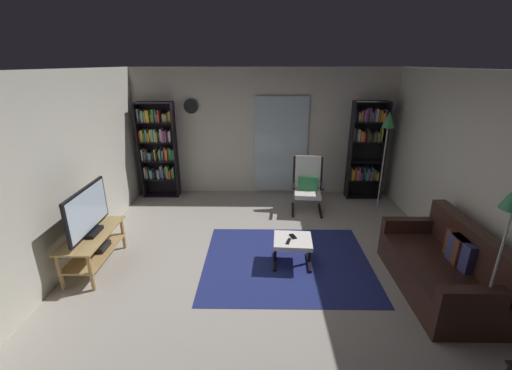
{
  "coord_description": "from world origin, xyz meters",
  "views": [
    {
      "loc": [
        -0.07,
        -3.98,
        2.67
      ],
      "look_at": [
        -0.13,
        0.69,
        0.95
      ],
      "focal_mm": 23.36,
      "sensor_mm": 36.0,
      "label": 1
    }
  ],
  "objects_px": {
    "bookshelf_near_tv": "(158,147)",
    "television": "(88,212)",
    "floor_lamp_by_shelf": "(388,127)",
    "wall_clock": "(191,106)",
    "tv_stand": "(94,245)",
    "cell_phone": "(293,236)",
    "lounge_armchair": "(308,183)",
    "leather_sofa": "(444,268)",
    "ottoman": "(293,243)",
    "bookshelf_near_sofa": "(366,148)",
    "tv_remote": "(289,241)"
  },
  "relations": [
    {
      "from": "bookshelf_near_tv",
      "to": "television",
      "type": "bearing_deg",
      "value": -93.5
    },
    {
      "from": "floor_lamp_by_shelf",
      "to": "wall_clock",
      "type": "bearing_deg",
      "value": 168.56
    },
    {
      "from": "tv_stand",
      "to": "cell_phone",
      "type": "bearing_deg",
      "value": 3.79
    },
    {
      "from": "bookshelf_near_tv",
      "to": "lounge_armchair",
      "type": "relative_size",
      "value": 1.91
    },
    {
      "from": "leather_sofa",
      "to": "lounge_armchair",
      "type": "xyz_separation_m",
      "value": [
        -1.35,
        2.44,
        0.22
      ]
    },
    {
      "from": "bookshelf_near_tv",
      "to": "cell_phone",
      "type": "distance_m",
      "value": 3.64
    },
    {
      "from": "tv_stand",
      "to": "ottoman",
      "type": "distance_m",
      "value": 2.72
    },
    {
      "from": "floor_lamp_by_shelf",
      "to": "ottoman",
      "type": "bearing_deg",
      "value": -133.08
    },
    {
      "from": "television",
      "to": "bookshelf_near_tv",
      "type": "bearing_deg",
      "value": 86.5
    },
    {
      "from": "television",
      "to": "bookshelf_near_sofa",
      "type": "height_order",
      "value": "bookshelf_near_sofa"
    },
    {
      "from": "bookshelf_near_sofa",
      "to": "ottoman",
      "type": "relative_size",
      "value": 3.62
    },
    {
      "from": "television",
      "to": "ottoman",
      "type": "bearing_deg",
      "value": 2.77
    },
    {
      "from": "bookshelf_near_sofa",
      "to": "tv_remote",
      "type": "height_order",
      "value": "bookshelf_near_sofa"
    },
    {
      "from": "ottoman",
      "to": "tv_remote",
      "type": "xyz_separation_m",
      "value": [
        -0.07,
        -0.08,
        0.08
      ]
    },
    {
      "from": "leather_sofa",
      "to": "ottoman",
      "type": "xyz_separation_m",
      "value": [
        -1.79,
        0.57,
        0.0
      ]
    },
    {
      "from": "tv_stand",
      "to": "lounge_armchair",
      "type": "bearing_deg",
      "value": 32.21
    },
    {
      "from": "tv_stand",
      "to": "bookshelf_near_tv",
      "type": "distance_m",
      "value": 2.79
    },
    {
      "from": "bookshelf_near_sofa",
      "to": "cell_phone",
      "type": "height_order",
      "value": "bookshelf_near_sofa"
    },
    {
      "from": "lounge_armchair",
      "to": "cell_phone",
      "type": "xyz_separation_m",
      "value": [
        -0.44,
        -1.81,
        -0.15
      ]
    },
    {
      "from": "tv_stand",
      "to": "wall_clock",
      "type": "height_order",
      "value": "wall_clock"
    },
    {
      "from": "cell_phone",
      "to": "floor_lamp_by_shelf",
      "type": "height_order",
      "value": "floor_lamp_by_shelf"
    },
    {
      "from": "bookshelf_near_sofa",
      "to": "lounge_armchair",
      "type": "distance_m",
      "value": 1.49
    },
    {
      "from": "bookshelf_near_tv",
      "to": "lounge_armchair",
      "type": "height_order",
      "value": "bookshelf_near_tv"
    },
    {
      "from": "television",
      "to": "wall_clock",
      "type": "bearing_deg",
      "value": 73.33
    },
    {
      "from": "tv_stand",
      "to": "tv_remote",
      "type": "relative_size",
      "value": 7.72
    },
    {
      "from": "cell_phone",
      "to": "lounge_armchair",
      "type": "bearing_deg",
      "value": 57.73
    },
    {
      "from": "leather_sofa",
      "to": "cell_phone",
      "type": "xyz_separation_m",
      "value": [
        -1.79,
        0.63,
        0.08
      ]
    },
    {
      "from": "television",
      "to": "lounge_armchair",
      "type": "bearing_deg",
      "value": 32.37
    },
    {
      "from": "lounge_armchair",
      "to": "wall_clock",
      "type": "relative_size",
      "value": 3.53
    },
    {
      "from": "ottoman",
      "to": "wall_clock",
      "type": "height_order",
      "value": "wall_clock"
    },
    {
      "from": "bookshelf_near_tv",
      "to": "bookshelf_near_sofa",
      "type": "bearing_deg",
      "value": -0.56
    },
    {
      "from": "television",
      "to": "floor_lamp_by_shelf",
      "type": "xyz_separation_m",
      "value": [
        4.57,
        2.12,
        0.74
      ]
    },
    {
      "from": "bookshelf_near_tv",
      "to": "wall_clock",
      "type": "bearing_deg",
      "value": 13.98
    },
    {
      "from": "tv_stand",
      "to": "wall_clock",
      "type": "xyz_separation_m",
      "value": [
        0.86,
        2.86,
        1.51
      ]
    },
    {
      "from": "tv_stand",
      "to": "floor_lamp_by_shelf",
      "type": "distance_m",
      "value": 5.19
    },
    {
      "from": "bookshelf_near_sofa",
      "to": "leather_sofa",
      "type": "height_order",
      "value": "bookshelf_near_sofa"
    },
    {
      "from": "tv_stand",
      "to": "lounge_armchair",
      "type": "height_order",
      "value": "lounge_armchair"
    },
    {
      "from": "lounge_armchair",
      "to": "floor_lamp_by_shelf",
      "type": "xyz_separation_m",
      "value": [
        1.41,
        0.12,
        1.04
      ]
    },
    {
      "from": "television",
      "to": "bookshelf_near_sofa",
      "type": "relative_size",
      "value": 0.51
    },
    {
      "from": "bookshelf_near_sofa",
      "to": "leather_sofa",
      "type": "bearing_deg",
      "value": -87.87
    },
    {
      "from": "bookshelf_near_sofa",
      "to": "leather_sofa",
      "type": "relative_size",
      "value": 1.17
    },
    {
      "from": "television",
      "to": "tv_remote",
      "type": "xyz_separation_m",
      "value": [
        2.65,
        0.05,
        -0.44
      ]
    },
    {
      "from": "bookshelf_near_tv",
      "to": "floor_lamp_by_shelf",
      "type": "height_order",
      "value": "bookshelf_near_tv"
    },
    {
      "from": "tv_stand",
      "to": "leather_sofa",
      "type": "xyz_separation_m",
      "value": [
        4.51,
        -0.45,
        -0.03
      ]
    },
    {
      "from": "leather_sofa",
      "to": "floor_lamp_by_shelf",
      "type": "bearing_deg",
      "value": 88.55
    },
    {
      "from": "leather_sofa",
      "to": "tv_remote",
      "type": "height_order",
      "value": "leather_sofa"
    },
    {
      "from": "tv_stand",
      "to": "tv_remote",
      "type": "bearing_deg",
      "value": 0.88
    },
    {
      "from": "tv_stand",
      "to": "bookshelf_near_tv",
      "type": "xyz_separation_m",
      "value": [
        0.17,
        2.69,
        0.72
      ]
    },
    {
      "from": "ottoman",
      "to": "tv_remote",
      "type": "distance_m",
      "value": 0.13
    },
    {
      "from": "television",
      "to": "floor_lamp_by_shelf",
      "type": "relative_size",
      "value": 0.55
    }
  ]
}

